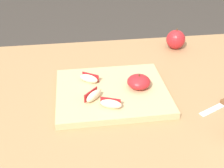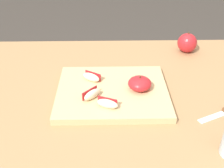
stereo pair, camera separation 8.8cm
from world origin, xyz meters
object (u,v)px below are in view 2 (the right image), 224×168
(cutting_board, at_px, (112,92))
(apple_wedge_back, at_px, (107,104))
(apple_half_skin_up, at_px, (139,84))
(apple_wedge_right, at_px, (92,94))
(apple_wedge_middle, at_px, (91,77))
(whole_apple_crimson, at_px, (187,43))

(cutting_board, relative_size, apple_wedge_back, 5.27)
(apple_half_skin_up, relative_size, apple_wedge_back, 1.12)
(apple_half_skin_up, height_order, apple_wedge_back, apple_half_skin_up)
(cutting_board, height_order, apple_half_skin_up, apple_half_skin_up)
(apple_wedge_right, bearing_deg, apple_half_skin_up, 17.54)
(apple_wedge_right, bearing_deg, apple_wedge_middle, 93.63)
(apple_wedge_back, bearing_deg, apple_wedge_middle, 109.44)
(whole_apple_crimson, bearing_deg, apple_wedge_middle, -146.40)
(apple_half_skin_up, distance_m, apple_wedge_middle, 0.16)
(cutting_board, bearing_deg, apple_wedge_back, -100.17)
(cutting_board, bearing_deg, apple_wedge_middle, 141.95)
(apple_half_skin_up, bearing_deg, whole_apple_crimson, 53.65)
(apple_half_skin_up, height_order, apple_wedge_right, apple_half_skin_up)
(whole_apple_crimson, bearing_deg, apple_wedge_right, -136.67)
(apple_wedge_middle, relative_size, whole_apple_crimson, 0.75)
(apple_wedge_middle, distance_m, whole_apple_crimson, 0.45)
(cutting_board, relative_size, apple_wedge_middle, 5.42)
(cutting_board, relative_size, apple_half_skin_up, 4.70)
(apple_half_skin_up, xyz_separation_m, apple_wedge_right, (-0.15, -0.05, -0.01))
(apple_wedge_right, bearing_deg, whole_apple_crimson, 43.33)
(apple_wedge_back, distance_m, whole_apple_crimson, 0.51)
(apple_wedge_middle, xyz_separation_m, whole_apple_crimson, (0.37, 0.25, 0.00))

